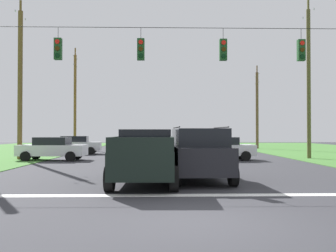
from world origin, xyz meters
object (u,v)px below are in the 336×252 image
(utility_pole_mid_right, at_px, (309,81))
(utility_pole_far_left, at_px, (75,99))
(utility_pole_far_right, at_px, (257,108))
(distant_car_oncoming, at_px, (52,148))
(pickup_truck, at_px, (145,156))
(overhead_signal_span, at_px, (182,86))
(distant_car_crossing_white, at_px, (221,148))
(utility_pole_mid_left, at_px, (20,83))
(distant_car_far_parked, at_px, (75,145))
(suv_black, at_px, (198,153))

(utility_pole_mid_right, relative_size, utility_pole_far_left, 1.00)
(utility_pole_far_right, bearing_deg, distant_car_oncoming, -137.19)
(pickup_truck, height_order, utility_pole_mid_right, utility_pole_mid_right)
(overhead_signal_span, height_order, utility_pole_far_right, utility_pole_far_right)
(distant_car_oncoming, bearing_deg, utility_pole_mid_right, 4.10)
(distant_car_crossing_white, xyz_separation_m, utility_pole_mid_left, (-13.57, 0.83, 4.42))
(distant_car_far_parked, relative_size, utility_pole_far_right, 0.47)
(pickup_truck, bearing_deg, utility_pole_mid_right, 47.82)
(distant_car_oncoming, xyz_separation_m, utility_pole_mid_right, (17.48, 1.25, 4.67))
(utility_pole_mid_right, relative_size, utility_pole_far_right, 1.21)
(distant_car_crossing_white, bearing_deg, utility_pole_mid_right, 10.60)
(suv_black, bearing_deg, utility_pole_far_left, 111.94)
(pickup_truck, relative_size, distant_car_crossing_white, 1.26)
(distant_car_crossing_white, distance_m, utility_pole_mid_right, 7.99)
(distant_car_far_parked, height_order, utility_pole_far_right, utility_pole_far_right)
(pickup_truck, distance_m, distant_car_far_parked, 18.91)
(distant_car_far_parked, bearing_deg, distant_car_oncoming, -89.11)
(utility_pole_far_left, bearing_deg, utility_pole_mid_left, -90.29)
(utility_pole_mid_left, bearing_deg, overhead_signal_span, -40.32)
(overhead_signal_span, relative_size, distant_car_far_parked, 4.13)
(distant_car_far_parked, distance_m, utility_pole_mid_left, 7.78)
(utility_pole_far_right, height_order, utility_pole_mid_left, utility_pole_mid_left)
(suv_black, relative_size, distant_car_oncoming, 1.12)
(utility_pole_far_right, height_order, utility_pole_far_left, utility_pole_far_left)
(utility_pole_far_left, bearing_deg, overhead_signal_span, -67.28)
(utility_pole_mid_left, bearing_deg, distant_car_crossing_white, -3.50)
(pickup_truck, bearing_deg, distant_car_oncoming, 120.81)
(overhead_signal_span, distance_m, distant_car_crossing_white, 9.18)
(suv_black, relative_size, utility_pole_mid_right, 0.43)
(distant_car_crossing_white, distance_m, utility_pole_mid_left, 14.30)
(distant_car_oncoming, bearing_deg, distant_car_far_parked, 90.89)
(distant_car_crossing_white, bearing_deg, overhead_signal_span, -111.05)
(overhead_signal_span, height_order, utility_pole_mid_left, utility_pole_mid_left)
(overhead_signal_span, relative_size, suv_black, 3.75)
(utility_pole_mid_right, xyz_separation_m, utility_pole_far_left, (-19.86, 15.56, 0.05))
(overhead_signal_span, relative_size, utility_pole_far_left, 1.62)
(distant_car_crossing_white, bearing_deg, utility_pole_far_left, 128.83)
(overhead_signal_span, bearing_deg, distant_car_oncoming, 135.03)
(utility_pole_far_left, bearing_deg, pickup_truck, -72.24)
(distant_car_oncoming, distance_m, utility_pole_mid_left, 5.14)
(distant_car_far_parked, bearing_deg, distant_car_crossing_white, -31.19)
(overhead_signal_span, distance_m, utility_pole_far_left, 26.95)
(distant_car_far_parked, bearing_deg, utility_pole_mid_right, -17.64)
(suv_black, relative_size, distant_car_crossing_white, 1.13)
(pickup_truck, bearing_deg, utility_pole_far_right, 67.38)
(utility_pole_mid_left, bearing_deg, utility_pole_far_left, 89.71)
(distant_car_far_parked, xyz_separation_m, utility_pole_far_right, (18.05, 9.78, 3.74))
(suv_black, distance_m, distant_car_crossing_white, 10.57)
(suv_black, distance_m, utility_pole_mid_right, 15.19)
(distant_car_oncoming, relative_size, utility_pole_far_right, 0.47)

